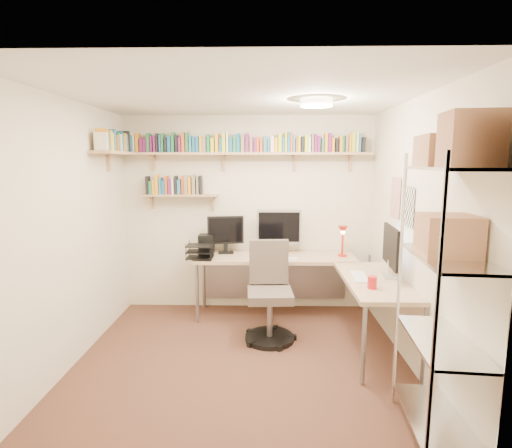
% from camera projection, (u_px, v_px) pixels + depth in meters
% --- Properties ---
extents(ground, '(3.20, 3.20, 0.00)m').
position_uv_depth(ground, '(242.00, 360.00, 3.91)').
color(ground, '#47281E').
rests_on(ground, ground).
extents(room_shell, '(3.24, 3.04, 2.52)m').
position_uv_depth(room_shell, '(241.00, 203.00, 3.67)').
color(room_shell, beige).
rests_on(room_shell, ground).
extents(wall_shelves, '(3.12, 1.09, 0.80)m').
position_uv_depth(wall_shelves, '(211.00, 153.00, 4.88)').
color(wall_shelves, tan).
rests_on(wall_shelves, ground).
extents(corner_desk, '(2.35, 1.95, 1.33)m').
position_uv_depth(corner_desk, '(288.00, 262.00, 4.70)').
color(corner_desk, tan).
rests_on(corner_desk, ground).
extents(office_chair, '(0.56, 0.57, 1.07)m').
position_uv_depth(office_chair, '(269.00, 299.00, 4.33)').
color(office_chair, black).
rests_on(office_chair, ground).
extents(wire_rack, '(0.49, 0.89, 2.21)m').
position_uv_depth(wire_rack, '(452.00, 215.00, 2.56)').
color(wire_rack, silver).
rests_on(wire_rack, ground).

